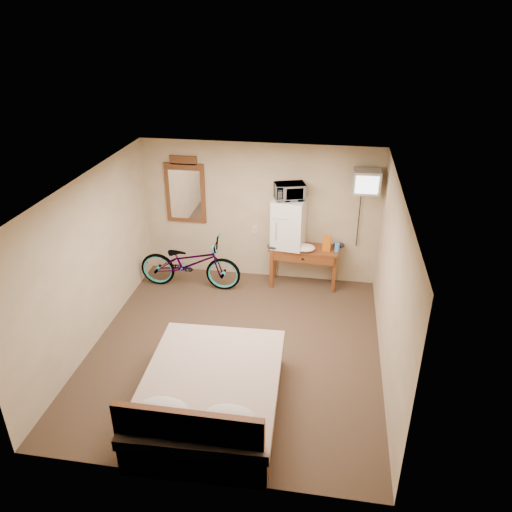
{
  "coord_description": "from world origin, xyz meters",
  "views": [
    {
      "loc": [
        1.25,
        -5.85,
        4.54
      ],
      "look_at": [
        0.21,
        0.6,
        1.24
      ],
      "focal_mm": 35.0,
      "sensor_mm": 36.0,
      "label": 1
    }
  ],
  "objects_px": {
    "bed": "(210,397)",
    "crt_television": "(367,181)",
    "blue_cup": "(337,247)",
    "wall_mirror": "(185,191)",
    "desk": "(304,255)",
    "mini_fridge": "(289,223)",
    "bicycle": "(190,263)",
    "microwave": "(290,191)"
  },
  "relations": [
    {
      "from": "crt_television",
      "to": "bicycle",
      "type": "bearing_deg",
      "value": -172.91
    },
    {
      "from": "blue_cup",
      "to": "crt_television",
      "type": "relative_size",
      "value": 0.27
    },
    {
      "from": "mini_fridge",
      "to": "wall_mirror",
      "type": "distance_m",
      "value": 1.94
    },
    {
      "from": "crt_television",
      "to": "bicycle",
      "type": "height_order",
      "value": "crt_television"
    },
    {
      "from": "bed",
      "to": "crt_television",
      "type": "bearing_deg",
      "value": 61.77
    },
    {
      "from": "crt_television",
      "to": "microwave",
      "type": "bearing_deg",
      "value": 178.49
    },
    {
      "from": "microwave",
      "to": "wall_mirror",
      "type": "height_order",
      "value": "wall_mirror"
    },
    {
      "from": "desk",
      "to": "bicycle",
      "type": "bearing_deg",
      "value": -170.08
    },
    {
      "from": "mini_fridge",
      "to": "wall_mirror",
      "type": "relative_size",
      "value": 0.71
    },
    {
      "from": "microwave",
      "to": "desk",
      "type": "bearing_deg",
      "value": -27.66
    },
    {
      "from": "mini_fridge",
      "to": "microwave",
      "type": "height_order",
      "value": "microwave"
    },
    {
      "from": "crt_television",
      "to": "bicycle",
      "type": "xyz_separation_m",
      "value": [
        -2.93,
        -0.36,
        -1.53
      ]
    },
    {
      "from": "desk",
      "to": "microwave",
      "type": "distance_m",
      "value": 1.18
    },
    {
      "from": "wall_mirror",
      "to": "desk",
      "type": "bearing_deg",
      "value": -7.07
    },
    {
      "from": "mini_fridge",
      "to": "microwave",
      "type": "distance_m",
      "value": 0.57
    },
    {
      "from": "desk",
      "to": "microwave",
      "type": "height_order",
      "value": "microwave"
    },
    {
      "from": "microwave",
      "to": "blue_cup",
      "type": "relative_size",
      "value": 3.32
    },
    {
      "from": "microwave",
      "to": "bicycle",
      "type": "height_order",
      "value": "microwave"
    },
    {
      "from": "blue_cup",
      "to": "bicycle",
      "type": "distance_m",
      "value": 2.59
    },
    {
      "from": "microwave",
      "to": "blue_cup",
      "type": "xyz_separation_m",
      "value": [
        0.85,
        -0.08,
        -0.93
      ]
    },
    {
      "from": "mini_fridge",
      "to": "desk",
      "type": "bearing_deg",
      "value": -10.16
    },
    {
      "from": "wall_mirror",
      "to": "microwave",
      "type": "bearing_deg",
      "value": -6.59
    },
    {
      "from": "crt_television",
      "to": "bed",
      "type": "relative_size",
      "value": 0.25
    },
    {
      "from": "mini_fridge",
      "to": "bicycle",
      "type": "bearing_deg",
      "value": -166.8
    },
    {
      "from": "microwave",
      "to": "mini_fridge",
      "type": "bearing_deg",
      "value": -141.22
    },
    {
      "from": "crt_television",
      "to": "wall_mirror",
      "type": "height_order",
      "value": "wall_mirror"
    },
    {
      "from": "blue_cup",
      "to": "bed",
      "type": "relative_size",
      "value": 0.07
    },
    {
      "from": "desk",
      "to": "bicycle",
      "type": "distance_m",
      "value": 2.01
    },
    {
      "from": "wall_mirror",
      "to": "bicycle",
      "type": "height_order",
      "value": "wall_mirror"
    },
    {
      "from": "bicycle",
      "to": "blue_cup",
      "type": "bearing_deg",
      "value": -83.41
    },
    {
      "from": "mini_fridge",
      "to": "blue_cup",
      "type": "height_order",
      "value": "mini_fridge"
    },
    {
      "from": "blue_cup",
      "to": "wall_mirror",
      "type": "height_order",
      "value": "wall_mirror"
    },
    {
      "from": "crt_television",
      "to": "wall_mirror",
      "type": "xyz_separation_m",
      "value": [
        -3.12,
        0.25,
        -0.42
      ]
    },
    {
      "from": "wall_mirror",
      "to": "bicycle",
      "type": "distance_m",
      "value": 1.28
    },
    {
      "from": "desk",
      "to": "mini_fridge",
      "type": "xyz_separation_m",
      "value": [
        -0.28,
        0.05,
        0.57
      ]
    },
    {
      "from": "desk",
      "to": "bicycle",
      "type": "xyz_separation_m",
      "value": [
        -1.97,
        -0.35,
        -0.14
      ]
    },
    {
      "from": "mini_fridge",
      "to": "blue_cup",
      "type": "xyz_separation_m",
      "value": [
        0.85,
        -0.08,
        -0.36
      ]
    },
    {
      "from": "blue_cup",
      "to": "wall_mirror",
      "type": "relative_size",
      "value": 0.12
    },
    {
      "from": "desk",
      "to": "bed",
      "type": "relative_size",
      "value": 0.55
    },
    {
      "from": "blue_cup",
      "to": "bicycle",
      "type": "height_order",
      "value": "bicycle"
    },
    {
      "from": "mini_fridge",
      "to": "wall_mirror",
      "type": "height_order",
      "value": "wall_mirror"
    },
    {
      "from": "bed",
      "to": "microwave",
      "type": "bearing_deg",
      "value": 80.31
    }
  ]
}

